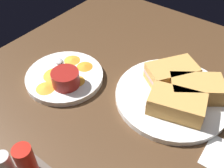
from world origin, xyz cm
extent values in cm
cube|color=#4C331E|center=(0.00, 0.00, -1.50)|extent=(110.00, 110.00, 3.00)
cylinder|color=white|center=(-0.03, -11.39, 0.80)|extent=(29.43, 29.43, 1.60)
cube|color=tan|center=(-3.12, -6.73, 4.00)|extent=(14.56, 10.81, 4.80)
cube|color=#DB938E|center=(-3.12, -6.73, 4.00)|extent=(14.65, 10.29, 0.80)
cube|color=tan|center=(-4.69, -14.48, 4.00)|extent=(14.99, 13.75, 4.80)
cube|color=#DB938E|center=(-4.69, -14.48, 4.00)|extent=(14.85, 13.41, 0.80)
cube|color=tan|center=(3.06, -16.05, 4.00)|extent=(13.61, 15.02, 4.80)
cube|color=#DB938E|center=(3.06, -16.05, 4.00)|extent=(13.25, 14.89, 0.80)
cylinder|color=#0C144C|center=(2.72, -17.41, 3.21)|extent=(6.41, 6.41, 3.22)
cylinder|color=black|center=(2.72, -17.41, 4.42)|extent=(5.26, 5.26, 0.60)
cube|color=silver|center=(-3.82, -10.58, 1.85)|extent=(4.38, 4.53, 0.40)
ellipsoid|color=silver|center=(-0.02, -14.55, 2.00)|extent=(3.80, 3.83, 0.80)
cylinder|color=white|center=(27.74, -0.27, 0.80)|extent=(21.69, 21.69, 1.60)
cylinder|color=maroon|center=(24.48, 2.44, 3.67)|extent=(7.38, 7.38, 4.14)
cylinder|color=olive|center=(24.48, 2.44, 5.34)|extent=(6.05, 6.05, 0.60)
cube|color=silver|center=(28.18, -0.50, 1.85)|extent=(5.25, 3.25, 0.40)
ellipsoid|color=silver|center=(33.06, -3.04, 2.00)|extent=(3.85, 3.43, 0.80)
cone|color=orange|center=(25.42, -6.02, 1.90)|extent=(5.90, 5.90, 0.60)
cone|color=gold|center=(30.35, -5.92, 1.90)|extent=(6.81, 6.81, 0.60)
cone|color=orange|center=(25.30, -0.21, 1.90)|extent=(5.73, 5.73, 0.60)
cone|color=gold|center=(23.09, 0.49, 1.90)|extent=(5.45, 5.45, 0.60)
cone|color=gold|center=(27.70, 7.01, 1.90)|extent=(6.08, 6.08, 0.60)
cone|color=gold|center=(29.39, 1.83, 1.90)|extent=(9.44, 9.44, 0.60)
cylinder|color=red|center=(12.39, 24.99, 5.25)|extent=(3.60, 3.60, 8.50)
cylinder|color=#B2B2B2|center=(15.99, 27.59, 4.00)|extent=(3.00, 3.00, 6.00)
camera|label=1|loc=(-16.15, 35.65, 50.14)|focal=42.02mm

